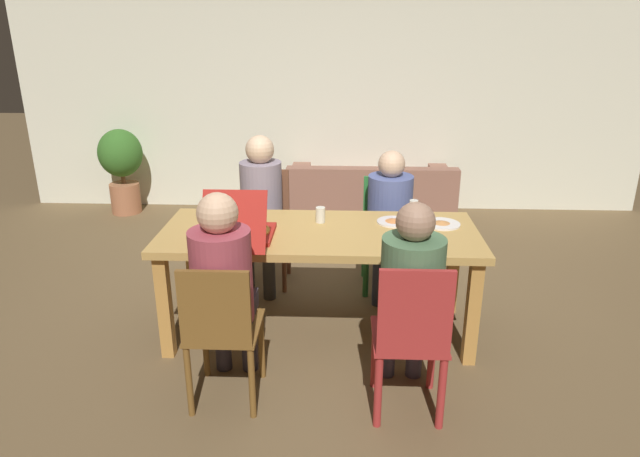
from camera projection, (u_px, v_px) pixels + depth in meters
name	position (u px, v px, depth m)	size (l,w,h in m)	color
ground_plane	(319.00, 331.00, 4.07)	(20.00, 20.00, 0.00)	brown
back_wall	(331.00, 94.00, 6.41)	(7.12, 0.12, 2.65)	silver
dining_table	(319.00, 243.00, 3.84)	(2.14, 0.87, 0.77)	tan
chair_0	(411.00, 338.00, 3.03)	(0.40, 0.42, 0.95)	#AF2E2D
person_0	(410.00, 289.00, 3.08)	(0.34, 0.52, 1.23)	#413C4E
chair_1	(264.00, 220.00, 4.75)	(0.43, 0.41, 0.94)	brown
person_1	(261.00, 201.00, 4.54)	(0.34, 0.52, 1.26)	#363636
chair_2	(221.00, 328.00, 3.12)	(0.40, 0.43, 0.90)	brown
person_2	(224.00, 279.00, 3.16)	(0.34, 0.49, 1.25)	#322C36
chair_3	(388.00, 229.00, 4.68)	(0.43, 0.45, 0.89)	#2A7533
person_3	(390.00, 211.00, 4.47)	(0.36, 0.56, 1.16)	#2E3547
pizza_box_0	(242.00, 231.00, 3.65)	(0.39, 0.59, 0.37)	#AD241C
plate_0	(394.00, 221.00, 3.95)	(0.24, 0.24, 0.03)	white
plate_1	(442.00, 223.00, 3.91)	(0.26, 0.26, 0.03)	white
drinking_glass_0	(320.00, 215.00, 3.95)	(0.07, 0.07, 0.11)	silver
drinking_glass_1	(414.00, 208.00, 4.08)	(0.06, 0.06, 0.12)	silver
drinking_glass_2	(231.00, 210.00, 4.02)	(0.07, 0.07, 0.13)	#D9CD5A
couch	(370.00, 200.00, 6.18)	(1.75, 0.91, 0.70)	#946250
potted_plant	(121.00, 164.00, 6.41)	(0.49, 0.49, 0.97)	#AE6B48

